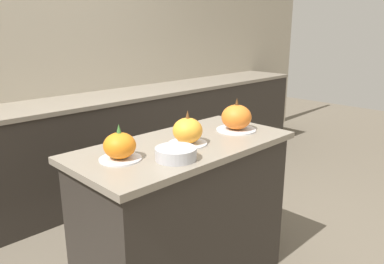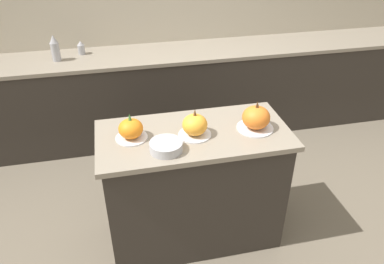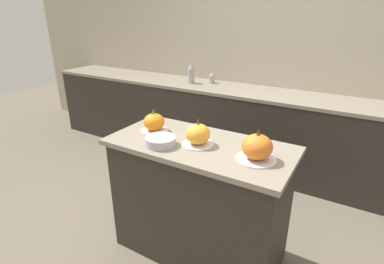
{
  "view_description": "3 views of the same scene",
  "coord_description": "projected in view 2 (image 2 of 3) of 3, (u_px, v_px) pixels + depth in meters",
  "views": [
    {
      "loc": [
        -1.33,
        -1.4,
        1.51
      ],
      "look_at": [
        0.07,
        0.01,
        0.95
      ],
      "focal_mm": 35.0,
      "sensor_mm": 36.0,
      "label": 1
    },
    {
      "loc": [
        -0.45,
        -1.98,
        2.18
      ],
      "look_at": [
        -0.02,
        -0.05,
        0.95
      ],
      "focal_mm": 35.0,
      "sensor_mm": 36.0,
      "label": 2
    },
    {
      "loc": [
        0.89,
        -1.58,
        1.72
      ],
      "look_at": [
        -0.08,
        0.03,
        0.96
      ],
      "focal_mm": 28.0,
      "sensor_mm": 36.0,
      "label": 3
    }
  ],
  "objects": [
    {
      "name": "pumpkin_cake_center",
      "position": [
        196.0,
        125.0,
        2.34
      ],
      "size": [
        0.21,
        0.21,
        0.19
      ],
      "color": "silver",
      "rests_on": "kitchen_island"
    },
    {
      "name": "back_counter",
      "position": [
        162.0,
        95.0,
        3.87
      ],
      "size": [
        6.0,
        0.6,
        0.92
      ],
      "color": "#2D2823",
      "rests_on": "ground_plane"
    },
    {
      "name": "bottle_short",
      "position": [
        81.0,
        48.0,
        3.56
      ],
      "size": [
        0.07,
        0.07,
        0.13
      ],
      "color": "#99999E",
      "rests_on": "back_counter"
    },
    {
      "name": "wall_back",
      "position": [
        154.0,
        9.0,
        3.72
      ],
      "size": [
        8.0,
        0.06,
        2.5
      ],
      "color": "#B2A893",
      "rests_on": "ground_plane"
    },
    {
      "name": "ground_plane",
      "position": [
        194.0,
        232.0,
        2.88
      ],
      "size": [
        12.0,
        12.0,
        0.0
      ],
      "primitive_type": "plane",
      "color": "#665B4C"
    },
    {
      "name": "bottle_tall",
      "position": [
        55.0,
        48.0,
        3.38
      ],
      "size": [
        0.08,
        0.08,
        0.24
      ],
      "color": "#99999E",
      "rests_on": "back_counter"
    },
    {
      "name": "kitchen_island",
      "position": [
        194.0,
        187.0,
        2.64
      ],
      "size": [
        1.25,
        0.61,
        0.91
      ],
      "color": "#2D2823",
      "rests_on": "ground_plane"
    },
    {
      "name": "pumpkin_cake_left",
      "position": [
        131.0,
        129.0,
        2.31
      ],
      "size": [
        0.2,
        0.2,
        0.17
      ],
      "color": "silver",
      "rests_on": "kitchen_island"
    },
    {
      "name": "mixing_bowl",
      "position": [
        166.0,
        146.0,
        2.22
      ],
      "size": [
        0.2,
        0.2,
        0.06
      ],
      "color": "#ADADB2",
      "rests_on": "kitchen_island"
    },
    {
      "name": "pumpkin_cake_right",
      "position": [
        256.0,
        118.0,
        2.4
      ],
      "size": [
        0.24,
        0.24,
        0.2
      ],
      "color": "silver",
      "rests_on": "kitchen_island"
    }
  ]
}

